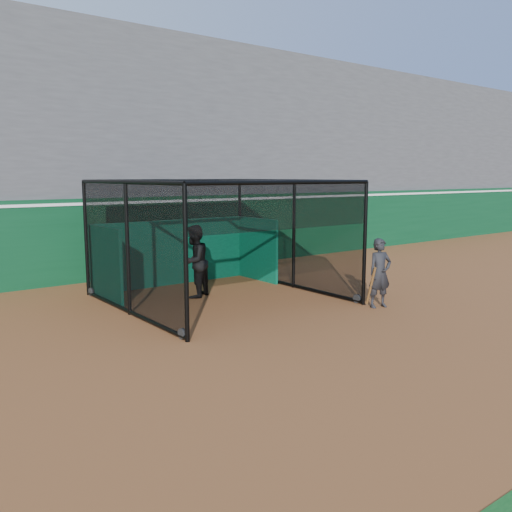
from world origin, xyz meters
TOP-DOWN VIEW (x-y plane):
  - ground at (0.00, 0.00)m, footprint 120.00×120.00m
  - outfield_wall at (0.00, 8.50)m, footprint 50.00×0.50m
  - grandstand at (0.00, 12.27)m, footprint 50.00×7.85m
  - batting_cage at (1.20, 3.99)m, footprint 5.10×5.33m
  - batter at (0.82, 4.62)m, footprint 1.16×1.09m
  - on_deck_player at (3.81, 0.94)m, footprint 0.69×0.54m

SIDE VIEW (x-z plane):
  - ground at x=0.00m, z-range 0.00..0.00m
  - on_deck_player at x=3.81m, z-range 0.00..1.68m
  - batter at x=0.82m, z-range 0.00..1.90m
  - outfield_wall at x=0.00m, z-range 0.04..2.54m
  - batting_cage at x=1.20m, z-range 0.00..3.02m
  - grandstand at x=0.00m, z-range 0.00..8.95m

